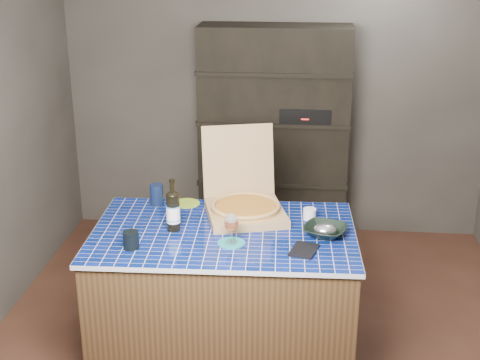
# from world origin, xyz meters

# --- Properties ---
(room) EXTENTS (3.50, 3.50, 3.50)m
(room) POSITION_xyz_m (0.00, 0.00, 1.25)
(room) COLOR brown
(room) RESTS_ON ground
(shelving_unit) EXTENTS (1.20, 0.41, 1.80)m
(shelving_unit) POSITION_xyz_m (0.00, 1.53, 0.90)
(shelving_unit) COLOR black
(shelving_unit) RESTS_ON floor
(kitchen_island) EXTENTS (1.55, 1.01, 0.84)m
(kitchen_island) POSITION_xyz_m (-0.21, -0.22, 0.42)
(kitchen_island) COLOR #4B321D
(kitchen_island) RESTS_ON floor
(pizza_box) EXTENTS (0.58, 0.65, 0.50)m
(pizza_box) POSITION_xyz_m (-0.11, 0.03, 0.91)
(pizza_box) COLOR #9F7952
(pizza_box) RESTS_ON kitchen_island
(mead_bottle) EXTENTS (0.08, 0.08, 0.31)m
(mead_bottle) POSITION_xyz_m (-0.50, -0.23, 0.96)
(mead_bottle) COLOR black
(mead_bottle) RESTS_ON kitchen_island
(teal_trivet) EXTENTS (0.15, 0.15, 0.01)m
(teal_trivet) POSITION_xyz_m (-0.14, -0.38, 0.84)
(teal_trivet) COLOR teal
(teal_trivet) RESTS_ON kitchen_island
(wine_glass) EXTENTS (0.08, 0.08, 0.17)m
(wine_glass) POSITION_xyz_m (-0.14, -0.38, 0.96)
(wine_glass) COLOR white
(wine_glass) RESTS_ON teal_trivet
(tumbler) EXTENTS (0.09, 0.09, 0.10)m
(tumbler) POSITION_xyz_m (-0.68, -0.49, 0.88)
(tumbler) COLOR black
(tumbler) RESTS_ON kitchen_island
(dvd_case) EXTENTS (0.17, 0.21, 0.01)m
(dvd_case) POSITION_xyz_m (0.26, -0.44, 0.84)
(dvd_case) COLOR black
(dvd_case) RESTS_ON kitchen_island
(bowl) EXTENTS (0.30, 0.30, 0.06)m
(bowl) POSITION_xyz_m (0.38, -0.22, 0.87)
(bowl) COLOR black
(bowl) RESTS_ON kitchen_island
(foil_contents) EXTENTS (0.13, 0.11, 0.06)m
(foil_contents) POSITION_xyz_m (0.38, -0.22, 0.88)
(foil_contents) COLOR silver
(foil_contents) RESTS_ON bowl
(white_jar) EXTENTS (0.08, 0.08, 0.07)m
(white_jar) POSITION_xyz_m (0.29, 0.01, 0.87)
(white_jar) COLOR white
(white_jar) RESTS_ON kitchen_island
(navy_cup) EXTENTS (0.08, 0.08, 0.13)m
(navy_cup) POSITION_xyz_m (-0.68, 0.15, 0.90)
(navy_cup) COLOR #0E1834
(navy_cup) RESTS_ON kitchen_island
(green_trivet) EXTENTS (0.17, 0.17, 0.01)m
(green_trivet) POSITION_xyz_m (-0.49, 0.18, 0.84)
(green_trivet) COLOR #90BB28
(green_trivet) RESTS_ON kitchen_island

